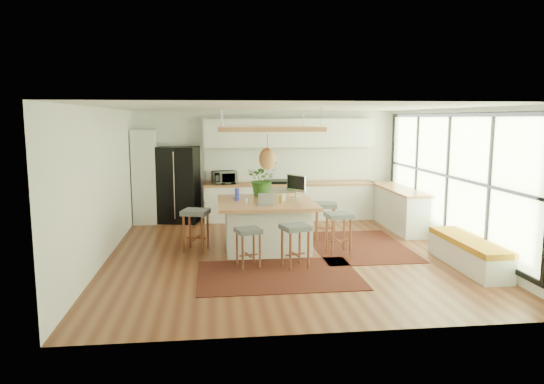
{
  "coord_description": "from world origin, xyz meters",
  "views": [
    {
      "loc": [
        -1.31,
        -8.97,
        2.51
      ],
      "look_at": [
        -0.2,
        0.5,
        1.1
      ],
      "focal_mm": 33.01,
      "sensor_mm": 36.0,
      "label": 1
    }
  ],
  "objects": [
    {
      "name": "wall_front",
      "position": [
        0.0,
        -3.5,
        1.35
      ],
      "size": [
        6.5,
        0.0,
        6.5
      ],
      "primitive_type": "plane",
      "rotation": [
        -1.57,
        0.0,
        0.0
      ],
      "color": "silver",
      "rests_on": "ground"
    },
    {
      "name": "fridge",
      "position": [
        -2.16,
        3.2,
        0.93
      ],
      "size": [
        1.05,
        0.9,
        1.84
      ],
      "primitive_type": null,
      "rotation": [
        0.0,
        0.0,
        -0.22
      ],
      "color": "black",
      "rests_on": "floor"
    },
    {
      "name": "window_wall",
      "position": [
        3.22,
        0.0,
        1.4
      ],
      "size": [
        0.1,
        6.2,
        2.6
      ],
      "primitive_type": null,
      "color": "black",
      "rests_on": "wall_right"
    },
    {
      "name": "rug_near",
      "position": [
        -0.3,
        -1.25,
        0.01
      ],
      "size": [
        2.6,
        1.8,
        0.01
      ],
      "primitive_type": "cube",
      "color": "black",
      "rests_on": "floor"
    },
    {
      "name": "pantry",
      "position": [
        -2.95,
        3.18,
        1.12
      ],
      "size": [
        0.55,
        0.6,
        2.25
      ],
      "primitive_type": "cube",
      "color": "silver",
      "rests_on": "floor"
    },
    {
      "name": "stool_right_back",
      "position": [
        0.98,
        1.04,
        0.35
      ],
      "size": [
        0.53,
        0.53,
        0.77
      ],
      "primitive_type": null,
      "rotation": [
        0.0,
        0.0,
        1.41
      ],
      "color": "#4E5256",
      "rests_on": "floor"
    },
    {
      "name": "stool_near_left",
      "position": [
        -0.75,
        -0.75,
        0.35
      ],
      "size": [
        0.49,
        0.49,
        0.67
      ],
      "primitive_type": null,
      "rotation": [
        0.0,
        0.0,
        0.26
      ],
      "color": "#4E5256",
      "rests_on": "floor"
    },
    {
      "name": "stool_near_right",
      "position": [
        0.03,
        -0.86,
        0.35
      ],
      "size": [
        0.54,
        0.54,
        0.74
      ],
      "primitive_type": null,
      "rotation": [
        0.0,
        0.0,
        0.28
      ],
      "color": "#4E5256",
      "rests_on": "floor"
    },
    {
      "name": "back_counter_base",
      "position": [
        0.55,
        3.18,
        0.44
      ],
      "size": [
        4.2,
        0.6,
        0.88
      ],
      "primitive_type": "cube",
      "color": "silver",
      "rests_on": "floor"
    },
    {
      "name": "rug_right",
      "position": [
        1.52,
        0.39,
        0.01
      ],
      "size": [
        1.8,
        2.6,
        0.01
      ],
      "primitive_type": "cube",
      "color": "black",
      "rests_on": "floor"
    },
    {
      "name": "range",
      "position": [
        0.3,
        3.18,
        0.5
      ],
      "size": [
        0.76,
        0.62,
        1.0
      ],
      "primitive_type": null,
      "color": "#A5A5AA",
      "rests_on": "floor"
    },
    {
      "name": "back_counter_top",
      "position": [
        0.55,
        3.18,
        0.9
      ],
      "size": [
        4.24,
        0.64,
        0.05
      ],
      "primitive_type": "cube",
      "color": "#A05D38",
      "rests_on": "back_counter_base"
    },
    {
      "name": "wall_left",
      "position": [
        -3.25,
        0.0,
        1.35
      ],
      "size": [
        0.0,
        7.0,
        7.0
      ],
      "primitive_type": "plane",
      "rotation": [
        1.57,
        0.0,
        1.57
      ],
      "color": "silver",
      "rests_on": "ground"
    },
    {
      "name": "island_bottle_0",
      "position": [
        -0.87,
        0.58,
        1.03
      ],
      "size": [
        0.07,
        0.07,
        0.19
      ],
      "primitive_type": "cylinder",
      "color": "#3235C9",
      "rests_on": "island"
    },
    {
      "name": "stool_left_side",
      "position": [
        -1.67,
        0.43,
        0.35
      ],
      "size": [
        0.58,
        0.58,
        0.8
      ],
      "primitive_type": null,
      "rotation": [
        0.0,
        0.0,
        -1.84
      ],
      "color": "#4E5256",
      "rests_on": "floor"
    },
    {
      "name": "island_bottle_2",
      "position": [
        -0.07,
        0.18,
        1.03
      ],
      "size": [
        0.07,
        0.07,
        0.19
      ],
      "primitive_type": "cylinder",
      "color": "#AC8C39",
      "rests_on": "island"
    },
    {
      "name": "island_bowl",
      "position": [
        -0.88,
        0.86,
        0.95
      ],
      "size": [
        0.2,
        0.2,
        0.05
      ],
      "primitive_type": "imported",
      "rotation": [
        0.0,
        0.0,
        -0.07
      ],
      "color": "silver",
      "rests_on": "island"
    },
    {
      "name": "ceiling_panel",
      "position": [
        -0.3,
        0.4,
        2.05
      ],
      "size": [
        1.86,
        1.86,
        0.8
      ],
      "primitive_type": null,
      "color": "#A05D38",
      "rests_on": "ceiling"
    },
    {
      "name": "island_bottle_3",
      "position": [
        0.03,
        0.53,
        1.03
      ],
      "size": [
        0.07,
        0.07,
        0.19
      ],
      "primitive_type": "cylinder",
      "color": "silver",
      "rests_on": "island"
    },
    {
      "name": "upper_cabinets",
      "position": [
        0.55,
        3.32,
        2.15
      ],
      "size": [
        4.2,
        0.34,
        0.7
      ],
      "primitive_type": "cube",
      "color": "silver",
      "rests_on": "wall_back"
    },
    {
      "name": "ceiling",
      "position": [
        0.0,
        0.0,
        2.7
      ],
      "size": [
        7.0,
        7.0,
        0.0
      ],
      "primitive_type": "plane",
      "rotation": [
        3.14,
        0.0,
        0.0
      ],
      "color": "white",
      "rests_on": "ground"
    },
    {
      "name": "right_counter_base",
      "position": [
        2.93,
        2.0,
        0.44
      ],
      "size": [
        0.6,
        2.5,
        0.88
      ],
      "primitive_type": "cube",
      "color": "silver",
      "rests_on": "floor"
    },
    {
      "name": "backsplash",
      "position": [
        0.55,
        3.48,
        1.35
      ],
      "size": [
        4.2,
        0.02,
        0.8
      ],
      "primitive_type": "cube",
      "color": "white",
      "rests_on": "wall_back"
    },
    {
      "name": "island_plant",
      "position": [
        -0.32,
        1.09,
        1.21
      ],
      "size": [
        0.65,
        0.73,
        0.56
      ],
      "primitive_type": "imported",
      "rotation": [
        0.0,
        0.0,
        -0.01
      ],
      "color": "#1E4C19",
      "rests_on": "island"
    },
    {
      "name": "stool_right_front",
      "position": [
        0.98,
        -0.07,
        0.35
      ],
      "size": [
        0.49,
        0.49,
        0.77
      ],
      "primitive_type": null,
      "rotation": [
        0.0,
        0.0,
        1.65
      ],
      "color": "#4E5256",
      "rests_on": "floor"
    },
    {
      "name": "floor",
      "position": [
        0.0,
        0.0,
        0.0
      ],
      "size": [
        7.0,
        7.0,
        0.0
      ],
      "primitive_type": "plane",
      "color": "#5A2919",
      "rests_on": "ground"
    },
    {
      "name": "microwave",
      "position": [
        -1.06,
        3.17,
        1.12
      ],
      "size": [
        0.62,
        0.43,
        0.38
      ],
      "primitive_type": "imported",
      "rotation": [
        0.0,
        0.0,
        0.23
      ],
      "color": "#A5A5AA",
      "rests_on": "back_counter_top"
    },
    {
      "name": "laptop",
      "position": [
        -0.39,
        -0.01,
        1.05
      ],
      "size": [
        0.38,
        0.39,
        0.23
      ],
      "primitive_type": null,
      "rotation": [
        0.0,
        0.0,
        -0.27
      ],
      "color": "#A5A5AA",
      "rests_on": "island"
    },
    {
      "name": "wall_right",
      "position": [
        3.25,
        0.0,
        1.35
      ],
      "size": [
        0.0,
        7.0,
        7.0
      ],
      "primitive_type": "plane",
      "rotation": [
        1.57,
        0.0,
        -1.57
      ],
      "color": "silver",
      "rests_on": "ground"
    },
    {
      "name": "wall_back",
      "position": [
        0.0,
        3.5,
        1.35
      ],
      "size": [
        6.5,
        0.0,
        6.5
      ],
      "primitive_type": "plane",
      "rotation": [
        1.57,
        0.0,
        0.0
      ],
      "color": "silver",
      "rests_on": "ground"
    },
    {
      "name": "monitor",
      "position": [
        0.33,
        0.87,
        1.19
      ],
      "size": [
        0.45,
        0.5,
        0.46
      ],
      "primitive_type": null,
      "rotation": [
        0.0,
        0.0,
        -0.9
      ],
      "color": "#A5A5AA",
      "rests_on": "island"
    },
    {
      "name": "window_bench",
      "position": [
        2.95,
        -1.2,
        0.25
      ],
      "size": [
        0.52,
        2.0,
        0.5
      ],
      "primitive_type": null,
      "color": "silver",
      "rests_on": "floor"
    },
    {
      "name": "island_bottle_1",
      "position": [
        -0.72,
        0.33,
        1.03
      ],
      "size": [
        0.07,
        0.07,
        0.19
      ],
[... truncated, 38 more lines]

